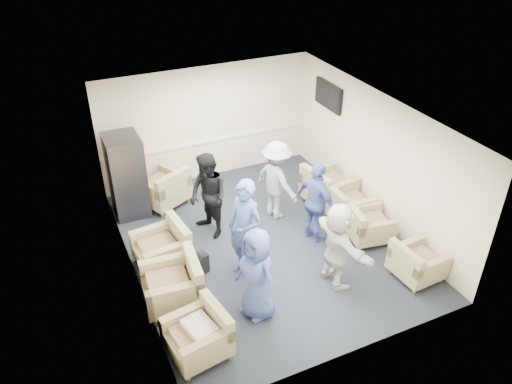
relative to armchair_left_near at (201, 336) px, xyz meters
name	(u,v)px	position (x,y,z in m)	size (l,w,h in m)	color
floor	(263,243)	(1.99, 2.05, -0.33)	(6.00, 6.00, 0.00)	#1B212B
ceiling	(264,116)	(1.99, 2.05, 2.37)	(6.00, 6.00, 0.00)	white
back_wall	(208,123)	(1.99, 5.05, 1.02)	(5.00, 0.02, 2.70)	beige
front_wall	(357,286)	(1.99, -0.95, 1.02)	(5.00, 0.02, 2.70)	beige
left_wall	(127,216)	(-0.51, 2.05, 1.02)	(0.02, 6.00, 2.70)	beige
right_wall	(376,158)	(4.49, 2.05, 1.02)	(0.02, 6.00, 2.70)	beige
chair_rail	(209,141)	(1.99, 5.03, 0.57)	(4.98, 0.04, 0.06)	silver
tv	(328,96)	(4.43, 3.85, 1.71)	(0.10, 1.00, 0.58)	black
armchair_left_near	(201,336)	(0.00, 0.00, 0.00)	(0.95, 0.95, 0.67)	#92875E
armchair_left_mid	(176,285)	(-0.03, 1.17, 0.04)	(1.01, 1.01, 0.74)	#92875E
armchair_left_far	(165,249)	(0.08, 2.22, 0.02)	(0.98, 0.98, 0.71)	#92875E
armchair_right_near	(415,264)	(4.00, 0.00, -0.02)	(0.82, 0.82, 0.62)	#92875E
armchair_right_midnear	(366,226)	(3.89, 1.31, -0.01)	(0.93, 0.93, 0.64)	#92875E
armchair_right_midfar	(346,206)	(3.91, 2.07, 0.00)	(0.86, 0.86, 0.68)	#92875E
armchair_right_far	(326,189)	(3.86, 2.76, 0.05)	(1.08, 1.08, 0.76)	#92875E
armchair_corner	(164,190)	(0.64, 4.21, 0.04)	(1.25, 1.25, 0.75)	#92875E
vending_machine	(127,175)	(-0.10, 4.26, 0.55)	(0.72, 0.83, 1.76)	#4A4950
backpack	(200,262)	(0.59, 1.72, -0.09)	(0.33, 0.29, 0.47)	black
pillow	(200,328)	(-0.01, -0.01, 0.18)	(0.50, 0.38, 0.14)	silver
person_front_left	(257,274)	(1.10, 0.39, 0.49)	(0.80, 0.52, 1.64)	#4354A2
person_mid_left	(245,230)	(1.33, 1.37, 0.63)	(0.70, 0.46, 1.92)	#4354A2
person_back_left	(208,196)	(1.16, 2.79, 0.55)	(0.86, 0.67, 1.76)	black
person_back_right	(277,180)	(2.66, 2.81, 0.52)	(1.11, 0.64, 1.72)	beige
person_mid_right	(316,203)	(2.98, 1.76, 0.51)	(0.99, 0.41, 1.69)	#4354A2
person_front_right	(338,245)	(2.67, 0.51, 0.48)	(1.51, 0.48, 1.62)	silver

